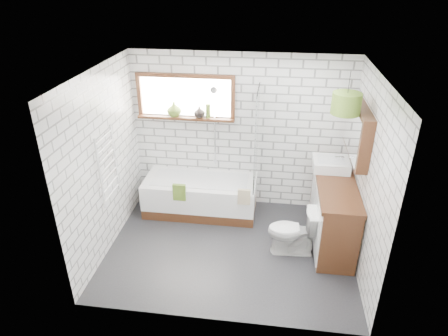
# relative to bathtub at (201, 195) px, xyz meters

# --- Properties ---
(floor) EXTENTS (3.40, 2.60, 0.01)m
(floor) POSITION_rel_bathtub_xyz_m (0.59, -0.91, -0.29)
(floor) COLOR black
(floor) RESTS_ON ground
(ceiling) EXTENTS (3.40, 2.60, 0.01)m
(ceiling) POSITION_rel_bathtub_xyz_m (0.59, -0.91, 2.22)
(ceiling) COLOR white
(ceiling) RESTS_ON ground
(wall_back) EXTENTS (3.40, 0.01, 2.50)m
(wall_back) POSITION_rel_bathtub_xyz_m (0.59, 0.39, 0.96)
(wall_back) COLOR white
(wall_back) RESTS_ON ground
(wall_front) EXTENTS (3.40, 0.01, 2.50)m
(wall_front) POSITION_rel_bathtub_xyz_m (0.59, -2.22, 0.96)
(wall_front) COLOR white
(wall_front) RESTS_ON ground
(wall_left) EXTENTS (0.01, 2.60, 2.50)m
(wall_left) POSITION_rel_bathtub_xyz_m (-1.12, -0.91, 0.96)
(wall_left) COLOR white
(wall_left) RESTS_ON ground
(wall_right) EXTENTS (0.01, 2.60, 2.50)m
(wall_right) POSITION_rel_bathtub_xyz_m (2.29, -0.91, 0.96)
(wall_right) COLOR white
(wall_right) RESTS_ON ground
(window) EXTENTS (1.52, 0.16, 0.68)m
(window) POSITION_rel_bathtub_xyz_m (-0.26, 0.35, 1.51)
(window) COLOR #351B0E
(window) RESTS_ON wall_back
(towel_radiator) EXTENTS (0.06, 0.52, 1.00)m
(towel_radiator) POSITION_rel_bathtub_xyz_m (-1.07, -0.91, 0.91)
(towel_radiator) COLOR white
(towel_radiator) RESTS_ON wall_left
(mirror_cabinet) EXTENTS (0.16, 1.20, 0.70)m
(mirror_cabinet) POSITION_rel_bathtub_xyz_m (2.21, -0.31, 1.36)
(mirror_cabinet) COLOR #351B0E
(mirror_cabinet) RESTS_ON wall_right
(shower_riser) EXTENTS (0.02, 0.02, 1.30)m
(shower_riser) POSITION_rel_bathtub_xyz_m (0.19, 0.35, 1.06)
(shower_riser) COLOR silver
(shower_riser) RESTS_ON wall_back
(bathtub) EXTENTS (1.77, 0.78, 0.57)m
(bathtub) POSITION_rel_bathtub_xyz_m (0.00, 0.00, 0.00)
(bathtub) COLOR white
(bathtub) RESTS_ON floor
(shower_screen) EXTENTS (0.02, 0.72, 1.50)m
(shower_screen) POSITION_rel_bathtub_xyz_m (0.86, 0.00, 1.04)
(shower_screen) COLOR white
(shower_screen) RESTS_ON bathtub
(towel_green) EXTENTS (0.19, 0.05, 0.27)m
(towel_green) POSITION_rel_bathtub_xyz_m (-0.24, -0.39, 0.27)
(towel_green) COLOR #4D6B20
(towel_green) RESTS_ON bathtub
(towel_beige) EXTENTS (0.19, 0.05, 0.24)m
(towel_beige) POSITION_rel_bathtub_xyz_m (0.73, -0.39, 0.27)
(towel_beige) COLOR tan
(towel_beige) RESTS_ON bathtub
(vanity) EXTENTS (0.54, 1.66, 0.95)m
(vanity) POSITION_rel_bathtub_xyz_m (2.02, -0.45, 0.19)
(vanity) COLOR #351B0E
(vanity) RESTS_ON floor
(basin) EXTENTS (0.51, 0.45, 0.15)m
(basin) POSITION_rel_bathtub_xyz_m (1.96, -0.09, 0.74)
(basin) COLOR white
(basin) RESTS_ON vanity
(tap) EXTENTS (0.03, 0.03, 0.15)m
(tap) POSITION_rel_bathtub_xyz_m (2.12, -0.09, 0.79)
(tap) COLOR silver
(tap) RESTS_ON vanity
(toilet) EXTENTS (0.43, 0.70, 0.69)m
(toilet) POSITION_rel_bathtub_xyz_m (1.45, -0.87, 0.06)
(toilet) COLOR white
(toilet) RESTS_ON floor
(vase_olive) EXTENTS (0.23, 0.23, 0.23)m
(vase_olive) POSITION_rel_bathtub_xyz_m (-0.44, 0.32, 1.31)
(vase_olive) COLOR #537022
(vase_olive) RESTS_ON window
(vase_dark) EXTENTS (0.18, 0.18, 0.17)m
(vase_dark) POSITION_rel_bathtub_xyz_m (-0.05, 0.32, 1.28)
(vase_dark) COLOR black
(vase_dark) RESTS_ON window
(bottle) EXTENTS (0.08, 0.08, 0.21)m
(bottle) POSITION_rel_bathtub_xyz_m (0.09, 0.32, 1.30)
(bottle) COLOR #537022
(bottle) RESTS_ON window
(pendant) EXTENTS (0.36, 0.36, 0.26)m
(pendant) POSITION_rel_bathtub_xyz_m (1.97, -0.58, 1.81)
(pendant) COLOR #4D6B20
(pendant) RESTS_ON ceiling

